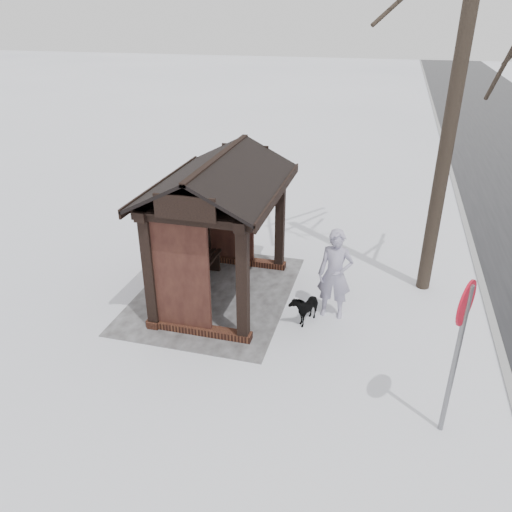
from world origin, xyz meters
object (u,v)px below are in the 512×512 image
Objects in this scene: dog at (305,306)px; road_sign at (461,328)px; pedestrian at (335,274)px; bus_shelter at (213,200)px.

road_sign is (2.32, 2.44, 1.47)m from dog.
road_sign reaches higher than pedestrian.
pedestrian is 0.74× the size of road_sign.
dog is (0.35, -0.51, -0.61)m from pedestrian.
road_sign is at bearing -23.79° from dog.
road_sign is (2.67, 1.94, 0.86)m from pedestrian.
bus_shelter reaches higher than pedestrian.
pedestrian reaches higher than dog.
bus_shelter is 1.44× the size of road_sign.
dog is at bearing 75.62° from bus_shelter.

